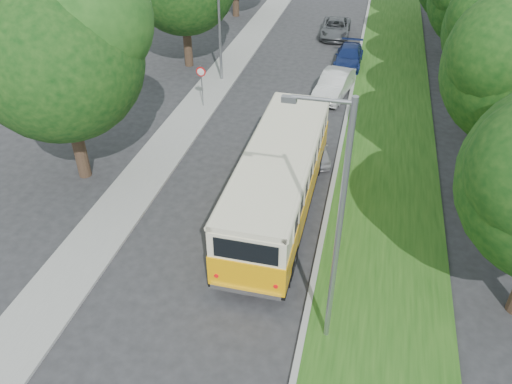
% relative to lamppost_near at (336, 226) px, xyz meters
% --- Properties ---
extents(ground, '(120.00, 120.00, 0.00)m').
position_rel_lamppost_near_xyz_m(ground, '(-4.21, 2.50, -4.37)').
color(ground, '#272729').
rests_on(ground, ground).
extents(curb, '(0.20, 70.00, 0.15)m').
position_rel_lamppost_near_xyz_m(curb, '(-0.61, 7.50, -4.29)').
color(curb, gray).
rests_on(curb, ground).
extents(grass_verge, '(4.50, 70.00, 0.13)m').
position_rel_lamppost_near_xyz_m(grass_verge, '(1.74, 7.50, -4.30)').
color(grass_verge, '#1E4913').
rests_on(grass_verge, ground).
extents(sidewalk, '(2.20, 70.00, 0.12)m').
position_rel_lamppost_near_xyz_m(sidewalk, '(-9.01, 7.50, -4.31)').
color(sidewalk, gray).
rests_on(sidewalk, ground).
extents(lamppost_near, '(1.71, 0.16, 8.00)m').
position_rel_lamppost_near_xyz_m(lamppost_near, '(0.00, 0.00, 0.00)').
color(lamppost_near, gray).
rests_on(lamppost_near, ground).
extents(lamppost_far, '(1.71, 0.16, 7.50)m').
position_rel_lamppost_near_xyz_m(lamppost_far, '(-8.91, 18.50, -0.25)').
color(lamppost_far, gray).
rests_on(lamppost_far, ground).
extents(warning_sign, '(0.56, 0.10, 2.50)m').
position_rel_lamppost_near_xyz_m(warning_sign, '(-8.71, 14.48, -2.66)').
color(warning_sign, gray).
rests_on(warning_sign, ground).
extents(vintage_bus, '(2.74, 10.38, 3.08)m').
position_rel_lamppost_near_xyz_m(vintage_bus, '(-2.58, 5.80, -2.83)').
color(vintage_bus, '#FFAA08').
rests_on(vintage_bus, ground).
extents(car_silver, '(2.45, 3.84, 1.22)m').
position_rel_lamppost_near_xyz_m(car_silver, '(-1.94, 10.63, -3.76)').
color(car_silver, '#A7A7AC').
rests_on(car_silver, ground).
extents(car_white, '(2.26, 4.58, 1.45)m').
position_rel_lamppost_near_xyz_m(car_white, '(-1.64, 17.84, -3.65)').
color(car_white, silver).
rests_on(car_white, ground).
extents(car_blue, '(1.81, 4.33, 1.25)m').
position_rel_lamppost_near_xyz_m(car_blue, '(-1.21, 23.01, -3.74)').
color(car_blue, navy).
rests_on(car_blue, ground).
extents(car_grey, '(2.27, 4.72, 1.30)m').
position_rel_lamppost_near_xyz_m(car_grey, '(-2.73, 28.96, -3.72)').
color(car_grey, '#55585C').
rests_on(car_grey, ground).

